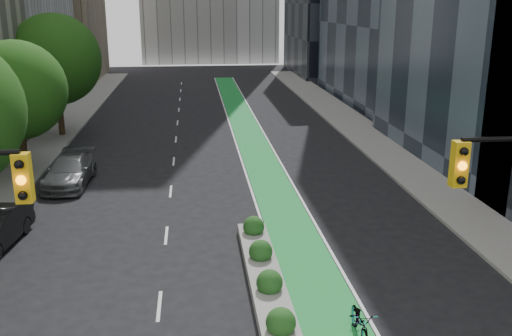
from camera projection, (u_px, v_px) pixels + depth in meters
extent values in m
cube|color=gray|center=(26.00, 160.00, 36.06)|extent=(3.60, 90.00, 0.15)
cube|color=gray|center=(387.00, 150.00, 38.58)|extent=(3.60, 90.00, 0.15)
cube|color=#1A9138|center=(250.00, 137.00, 42.43)|extent=(2.20, 70.00, 0.01)
cylinder|color=black|center=(22.00, 138.00, 32.68)|extent=(0.44, 0.44, 4.48)
sphere|color=#19400D|center=(16.00, 90.00, 31.91)|extent=(5.60, 5.60, 5.60)
cylinder|color=black|center=(59.00, 102.00, 42.12)|extent=(0.44, 0.44, 5.15)
sphere|color=#19400D|center=(55.00, 60.00, 41.24)|extent=(6.60, 6.60, 6.60)
cube|color=gold|center=(23.00, 178.00, 11.72)|extent=(0.34, 0.28, 1.05)
sphere|color=orange|center=(21.00, 180.00, 11.57)|extent=(0.20, 0.20, 0.20)
cube|color=gold|center=(459.00, 164.00, 12.72)|extent=(0.34, 0.28, 1.05)
sphere|color=orange|center=(463.00, 166.00, 12.57)|extent=(0.20, 0.20, 0.20)
cube|color=gray|center=(266.00, 281.00, 20.25)|extent=(1.20, 10.00, 0.40)
sphere|color=#194C19|center=(281.00, 323.00, 16.78)|extent=(0.90, 0.90, 0.90)
sphere|color=#194C19|center=(269.00, 283.00, 19.17)|extent=(0.90, 0.90, 0.90)
sphere|color=#194C19|center=(261.00, 251.00, 21.55)|extent=(0.90, 0.90, 0.90)
sphere|color=#194C19|center=(254.00, 227.00, 23.94)|extent=(0.90, 0.90, 0.90)
imported|color=gray|center=(360.00, 322.00, 17.00)|extent=(0.81, 2.06, 1.07)
imported|color=slate|center=(70.00, 171.00, 31.30)|extent=(2.35, 5.42, 1.55)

